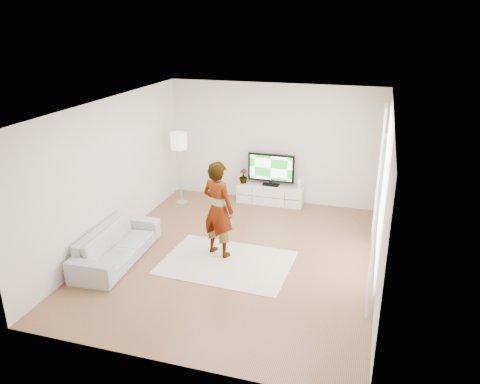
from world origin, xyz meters
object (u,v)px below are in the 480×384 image
(sofa, at_px, (117,244))
(media_console, at_px, (270,194))
(player, at_px, (218,209))
(floor_lamp, at_px, (179,144))
(television, at_px, (271,168))
(rug, at_px, (227,263))

(sofa, bearing_deg, media_console, -32.70)
(player, xyz_separation_m, sofa, (-1.71, -0.72, -0.61))
(floor_lamp, bearing_deg, sofa, -90.31)
(television, height_order, sofa, television)
(player, bearing_deg, floor_lamp, -31.70)
(television, relative_size, player, 0.61)
(rug, xyz_separation_m, sofa, (-1.96, -0.44, 0.30))
(media_console, distance_m, rug, 3.07)
(media_console, relative_size, floor_lamp, 0.92)
(rug, distance_m, player, 0.98)
(sofa, height_order, floor_lamp, floor_lamp)
(media_console, xyz_separation_m, rug, (-0.09, -3.06, -0.22))
(rug, bearing_deg, sofa, -167.27)
(television, distance_m, player, 2.83)
(player, distance_m, sofa, 1.96)
(floor_lamp, bearing_deg, player, -52.19)
(rug, bearing_deg, player, 131.15)
(rug, height_order, floor_lamp, floor_lamp)
(media_console, bearing_deg, television, 90.00)
(sofa, bearing_deg, rug, -79.70)
(media_console, height_order, television, television)
(rug, bearing_deg, television, 88.36)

